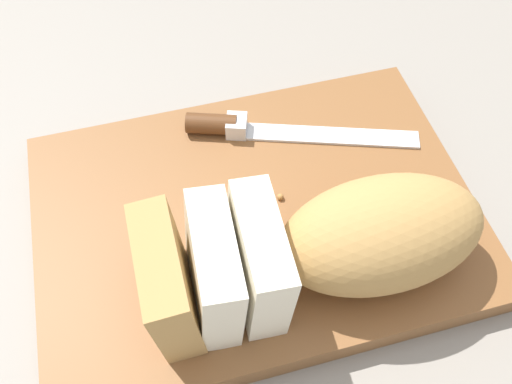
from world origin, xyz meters
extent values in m
plane|color=gray|center=(0.00, 0.00, 0.00)|extent=(3.00, 3.00, 0.00)
cube|color=brown|center=(0.00, 0.00, 0.01)|extent=(0.41, 0.30, 0.03)
ellipsoid|color=tan|center=(-0.08, 0.08, 0.07)|extent=(0.17, 0.11, 0.09)
cube|color=#F2E8CC|center=(0.02, 0.07, 0.07)|extent=(0.04, 0.10, 0.09)
cube|color=#F2E8CC|center=(0.06, 0.07, 0.07)|extent=(0.05, 0.10, 0.09)
cube|color=tan|center=(0.09, 0.07, 0.07)|extent=(0.04, 0.10, 0.09)
cube|color=silver|center=(-0.09, -0.06, 0.03)|extent=(0.18, 0.08, 0.00)
cylinder|color=#593319|center=(0.01, -0.10, 0.04)|extent=(0.05, 0.04, 0.02)
cube|color=silver|center=(-0.01, -0.10, 0.03)|extent=(0.03, 0.03, 0.02)
sphere|color=#A8753D|center=(0.05, 0.03, 0.03)|extent=(0.00, 0.00, 0.00)
sphere|color=#A8753D|center=(-0.03, -0.01, 0.03)|extent=(0.01, 0.01, 0.01)
sphere|color=#A8753D|center=(-0.01, 0.03, 0.03)|extent=(0.01, 0.01, 0.01)
sphere|color=#A8753D|center=(0.01, 0.01, 0.03)|extent=(0.00, 0.00, 0.00)
camera|label=1|loc=(0.08, 0.26, 0.46)|focal=39.46mm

